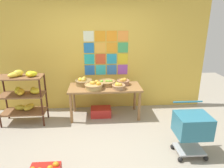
% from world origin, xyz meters
% --- Properties ---
extents(ground, '(9.49, 9.49, 0.00)m').
position_xyz_m(ground, '(0.00, 0.00, 0.00)').
color(ground, gray).
extents(back_wall_with_art, '(5.11, 0.07, 2.88)m').
position_xyz_m(back_wall_with_art, '(0.00, 1.77, 1.44)').
color(back_wall_with_art, gold).
rests_on(back_wall_with_art, ground).
extents(banana_shelf_unit, '(0.91, 0.46, 1.17)m').
position_xyz_m(banana_shelf_unit, '(-1.58, 1.09, 0.70)').
color(banana_shelf_unit, '#3E1D11').
rests_on(banana_shelf_unit, ground).
extents(display_table, '(1.58, 0.68, 0.71)m').
position_xyz_m(display_table, '(0.11, 1.26, 0.63)').
color(display_table, olive).
rests_on(display_table, ground).
extents(fruit_basket_right, '(0.29, 0.29, 0.16)m').
position_xyz_m(fruit_basket_right, '(0.53, 1.36, 0.78)').
color(fruit_basket_right, '#A16E4F').
rests_on(fruit_basket_right, display_table).
extents(fruit_basket_back_right, '(0.39, 0.39, 0.17)m').
position_xyz_m(fruit_basket_back_right, '(-0.12, 1.12, 0.79)').
color(fruit_basket_back_right, '#AC8B4F').
rests_on(fruit_basket_back_right, display_table).
extents(fruit_basket_back_left, '(0.38, 0.38, 0.18)m').
position_xyz_m(fruit_basket_back_left, '(-0.36, 1.40, 0.79)').
color(fruit_basket_back_left, olive).
rests_on(fruit_basket_back_left, display_table).
extents(fruit_basket_left, '(0.29, 0.29, 0.15)m').
position_xyz_m(fruit_basket_left, '(0.40, 1.07, 0.78)').
color(fruit_basket_left, '#A87C56').
rests_on(fruit_basket_left, display_table).
extents(fruit_basket_centre, '(0.41, 0.41, 0.13)m').
position_xyz_m(fruit_basket_centre, '(0.16, 1.37, 0.77)').
color(fruit_basket_centre, '#9F7842').
rests_on(fruit_basket_centre, display_table).
extents(produce_crate_under_table, '(0.46, 0.31, 0.20)m').
position_xyz_m(produce_crate_under_table, '(0.01, 1.26, 0.10)').
color(produce_crate_under_table, red).
rests_on(produce_crate_under_table, ground).
extents(shopping_cart, '(0.52, 0.48, 0.86)m').
position_xyz_m(shopping_cart, '(1.44, -0.24, 0.51)').
color(shopping_cart, black).
rests_on(shopping_cart, ground).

